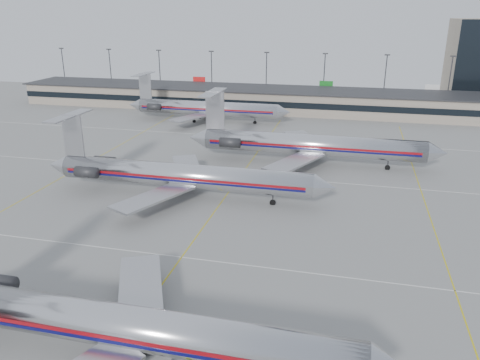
% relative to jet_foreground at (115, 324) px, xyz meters
% --- Properties ---
extents(ground, '(260.00, 260.00, 0.00)m').
position_rel_jet_foreground_xyz_m(ground, '(-0.83, 7.27, -3.38)').
color(ground, gray).
rests_on(ground, ground).
extents(apron_markings, '(160.00, 0.15, 0.02)m').
position_rel_jet_foreground_xyz_m(apron_markings, '(-0.83, 17.27, -3.37)').
color(apron_markings, silver).
rests_on(apron_markings, ground).
extents(terminal, '(162.00, 17.00, 6.25)m').
position_rel_jet_foreground_xyz_m(terminal, '(-0.83, 105.24, -0.22)').
color(terminal, gray).
rests_on(terminal, ground).
extents(light_mast_row, '(163.60, 0.40, 15.28)m').
position_rel_jet_foreground_xyz_m(light_mast_row, '(-0.83, 119.27, 5.20)').
color(light_mast_row, '#38383D').
rests_on(light_mast_row, ground).
extents(jet_foreground, '(44.46, 26.18, 11.64)m').
position_rel_jet_foreground_xyz_m(jet_foreground, '(0.00, 0.00, 0.00)').
color(jet_foreground, silver).
rests_on(jet_foreground, ground).
extents(jet_second_row, '(46.48, 27.37, 12.17)m').
position_rel_jet_foreground_xyz_m(jet_second_row, '(-8.00, 35.40, 0.15)').
color(jet_second_row, silver).
rests_on(jet_second_row, ground).
extents(jet_third_row, '(47.89, 29.46, 13.10)m').
position_rel_jet_foreground_xyz_m(jet_third_row, '(9.51, 56.52, 0.43)').
color(jet_third_row, silver).
rests_on(jet_third_row, ground).
extents(jet_back_row, '(43.68, 26.87, 11.94)m').
position_rel_jet_foreground_xyz_m(jet_back_row, '(-20.23, 86.80, 0.09)').
color(jet_back_row, silver).
rests_on(jet_back_row, ground).
extents(belt_loader, '(5.00, 2.67, 2.56)m').
position_rel_jet_foreground_xyz_m(belt_loader, '(2.75, -0.42, -2.69)').
color(belt_loader, '#AAAAAA').
rests_on(belt_loader, ground).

